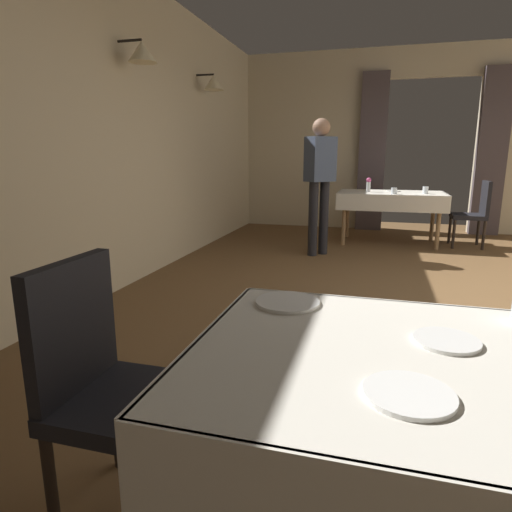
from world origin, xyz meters
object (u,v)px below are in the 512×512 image
at_px(glass_mid_c, 394,191).
at_px(plate_near_b, 288,302).
at_px(dining_table_mid, 391,198).
at_px(plate_near_c, 409,394).
at_px(person_waiter_by_doorway, 320,176).
at_px(plate_mid_b, 393,191).
at_px(chair_mid_right, 475,211).
at_px(glass_mid_d, 425,190).
at_px(dining_table_near, 418,392).
at_px(flower_vase_mid, 369,184).
at_px(plate_near_d, 446,341).
at_px(chair_near_left, 106,379).

bearing_deg(glass_mid_c, plate_near_b, -95.67).
relative_size(dining_table_mid, plate_near_c, 7.40).
bearing_deg(glass_mid_c, person_waiter_by_doorway, -140.73).
relative_size(plate_near_b, plate_mid_b, 1.11).
height_order(chair_mid_right, plate_near_b, chair_mid_right).
distance_m(plate_near_b, person_waiter_by_doorway, 4.18).
bearing_deg(chair_mid_right, plate_mid_b, 174.25).
bearing_deg(person_waiter_by_doorway, dining_table_mid, 50.23).
xyz_separation_m(plate_near_c, glass_mid_d, (0.52, 5.62, 0.04)).
height_order(dining_table_near, person_waiter_by_doorway, person_waiter_by_doorway).
bearing_deg(plate_mid_b, plate_near_c, -91.00).
bearing_deg(plate_near_b, person_waiter_by_doorway, 96.11).
xyz_separation_m(dining_table_mid, flower_vase_mid, (-0.33, -0.07, 0.20)).
bearing_deg(glass_mid_c, dining_table_near, -90.62).
bearing_deg(chair_mid_right, dining_table_mid, 179.80).
relative_size(chair_mid_right, plate_near_c, 4.57).
distance_m(flower_vase_mid, glass_mid_c, 0.44).
distance_m(plate_mid_b, glass_mid_c, 0.44).
bearing_deg(glass_mid_d, plate_near_c, -95.32).
bearing_deg(plate_near_c, plate_mid_b, 89.00).
bearing_deg(plate_near_b, dining_table_near, -37.09).
xyz_separation_m(dining_table_near, plate_near_c, (-0.04, -0.22, 0.11)).
bearing_deg(glass_mid_d, chair_mid_right, 13.05).
xyz_separation_m(plate_near_d, flower_vase_mid, (-0.37, 5.38, 0.11)).
distance_m(plate_near_b, plate_mid_b, 5.37).
height_order(plate_mid_b, glass_mid_d, glass_mid_d).
bearing_deg(person_waiter_by_doorway, plate_near_d, -77.68).
relative_size(dining_table_mid, chair_mid_right, 1.62).
xyz_separation_m(chair_near_left, flower_vase_mid, (0.72, 5.45, 0.35)).
distance_m(glass_mid_c, person_waiter_by_doorway, 1.22).
bearing_deg(plate_near_d, plate_mid_b, 90.18).
distance_m(plate_near_d, person_waiter_by_doorway, 4.47).
distance_m(chair_near_left, plate_near_b, 0.69).
relative_size(dining_table_mid, person_waiter_by_doorway, 0.88).
bearing_deg(chair_near_left, plate_near_c, -14.93).
height_order(chair_near_left, flower_vase_mid, flower_vase_mid).
distance_m(chair_near_left, flower_vase_mid, 5.51).
distance_m(dining_table_near, glass_mid_c, 5.24).
relative_size(chair_mid_right, glass_mid_c, 10.57).
height_order(plate_near_c, flower_vase_mid, flower_vase_mid).
bearing_deg(chair_mid_right, plate_near_c, -101.84).
height_order(plate_near_d, plate_mid_b, same).
bearing_deg(dining_table_near, dining_table_mid, 89.69).
distance_m(dining_table_near, glass_mid_d, 5.42).
relative_size(dining_table_mid, chair_near_left, 1.62).
bearing_deg(chair_mid_right, person_waiter_by_doorway, -152.06).
distance_m(chair_near_left, glass_mid_c, 5.31).
bearing_deg(plate_near_d, glass_mid_d, 85.64).
bearing_deg(glass_mid_c, chair_near_left, -101.64).
relative_size(dining_table_mid, plate_mid_b, 7.18).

